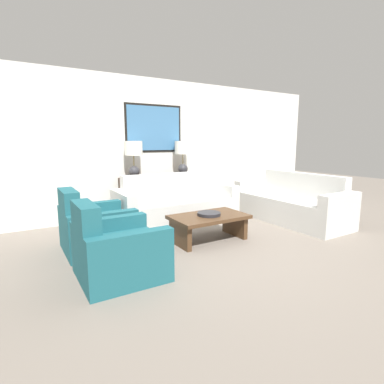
{
  "coord_description": "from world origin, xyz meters",
  "views": [
    {
      "loc": [
        -2.46,
        -3.06,
        1.45
      ],
      "look_at": [
        -0.01,
        0.98,
        0.65
      ],
      "focal_mm": 28.0,
      "sensor_mm": 36.0,
      "label": 1
    }
  ],
  "objects": [
    {
      "name": "ground_plane",
      "position": [
        0.0,
        0.0,
        0.0
      ],
      "size": [
        20.0,
        20.0,
        0.0
      ],
      "primitive_type": "plane",
      "color": "slate"
    },
    {
      "name": "back_wall",
      "position": [
        0.0,
        2.48,
        1.33
      ],
      "size": [
        8.31,
        0.12,
        2.65
      ],
      "color": "silver",
      "rests_on": "ground_plane"
    },
    {
      "name": "console_table",
      "position": [
        0.0,
        2.21,
        0.39
      ],
      "size": [
        1.53,
        0.4,
        0.78
      ],
      "color": "#332319",
      "rests_on": "ground_plane"
    },
    {
      "name": "table_lamp_left",
      "position": [
        -0.52,
        2.21,
        1.22
      ],
      "size": [
        0.33,
        0.33,
        0.68
      ],
      "color": "#333338",
      "rests_on": "console_table"
    },
    {
      "name": "table_lamp_right",
      "position": [
        0.52,
        2.21,
        1.22
      ],
      "size": [
        0.33,
        0.33,
        0.68
      ],
      "color": "#333338",
      "rests_on": "console_table"
    },
    {
      "name": "couch_by_back_wall",
      "position": [
        0.0,
        1.55,
        0.3
      ],
      "size": [
        2.12,
        0.87,
        0.87
      ],
      "color": "silver",
      "rests_on": "ground_plane"
    },
    {
      "name": "couch_by_side",
      "position": [
        1.91,
        0.61,
        0.3
      ],
      "size": [
        0.87,
        2.12,
        0.87
      ],
      "color": "silver",
      "rests_on": "ground_plane"
    },
    {
      "name": "coffee_table",
      "position": [
        -0.04,
        0.45,
        0.28
      ],
      "size": [
        1.1,
        0.66,
        0.38
      ],
      "color": "#4C331E",
      "rests_on": "ground_plane"
    },
    {
      "name": "decorative_bowl",
      "position": [
        -0.05,
        0.44,
        0.41
      ],
      "size": [
        0.34,
        0.34,
        0.05
      ],
      "color": "#232328",
      "rests_on": "coffee_table"
    },
    {
      "name": "armchair_near_back_wall",
      "position": [
        -1.57,
        0.94,
        0.29
      ],
      "size": [
        0.86,
        0.85,
        0.84
      ],
      "color": "#1E5B66",
      "rests_on": "ground_plane"
    },
    {
      "name": "armchair_near_camera",
      "position": [
        -1.57,
        -0.03,
        0.29
      ],
      "size": [
        0.86,
        0.85,
        0.84
      ],
      "color": "#1E5B66",
      "rests_on": "ground_plane"
    }
  ]
}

